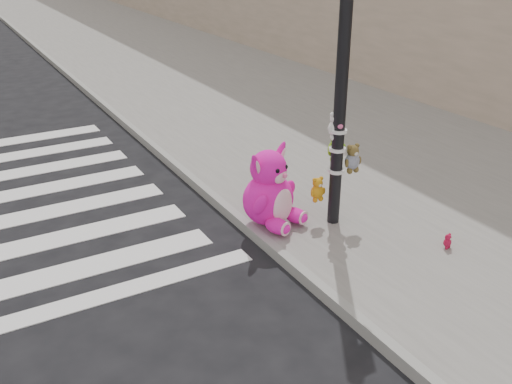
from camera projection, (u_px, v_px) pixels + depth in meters
ground at (222, 376)px, 5.29m from camera, size 120.00×120.00×0.00m
sidewalk_near at (223, 82)px, 15.42m from camera, size 7.00×80.00×0.14m
curb_edge at (96, 99)px, 13.87m from camera, size 0.12×80.00×0.15m
signal_pole at (340, 105)px, 7.17m from camera, size 0.68×0.50×4.00m
pink_bunny at (270, 193)px, 7.57m from camera, size 0.92×0.99×1.11m
red_teddy at (448, 241)px, 7.11m from camera, size 0.16×0.13×0.20m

